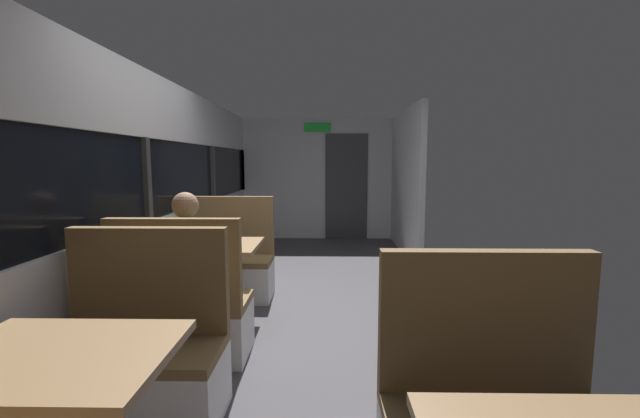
{
  "coord_description": "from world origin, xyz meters",
  "views": [
    {
      "loc": [
        0.18,
        -3.6,
        1.49
      ],
      "look_at": [
        0.09,
        1.48,
        0.89
      ],
      "focal_mm": 22.81,
      "sensor_mm": 36.0,
      "label": 1
    }
  ],
  "objects_px": {
    "bench_mid_window_facing_entry": "(229,268)",
    "bench_near_window_facing_entry": "(141,364)",
    "dining_table_mid_window": "(210,255)",
    "dining_table_near_window": "(56,377)",
    "seated_passenger": "(187,286)",
    "bench_mid_window_facing_end": "(184,316)"
  },
  "relations": [
    {
      "from": "dining_table_near_window",
      "to": "seated_passenger",
      "type": "relative_size",
      "value": 0.71
    },
    {
      "from": "dining_table_near_window",
      "to": "dining_table_mid_window",
      "type": "xyz_separation_m",
      "value": [
        0.0,
        2.12,
        0.0
      ]
    },
    {
      "from": "dining_table_near_window",
      "to": "bench_mid_window_facing_end",
      "type": "relative_size",
      "value": 0.82
    },
    {
      "from": "bench_near_window_facing_entry",
      "to": "bench_mid_window_facing_end",
      "type": "xyz_separation_m",
      "value": [
        0.0,
        0.73,
        0.0
      ]
    },
    {
      "from": "dining_table_near_window",
      "to": "dining_table_mid_window",
      "type": "bearing_deg",
      "value": 90.0
    },
    {
      "from": "bench_mid_window_facing_end",
      "to": "bench_mid_window_facing_entry",
      "type": "height_order",
      "value": "same"
    },
    {
      "from": "bench_near_window_facing_entry",
      "to": "seated_passenger",
      "type": "relative_size",
      "value": 0.87
    },
    {
      "from": "dining_table_near_window",
      "to": "bench_near_window_facing_entry",
      "type": "relative_size",
      "value": 0.82
    },
    {
      "from": "dining_table_near_window",
      "to": "bench_near_window_facing_entry",
      "type": "xyz_separation_m",
      "value": [
        0.0,
        0.7,
        -0.31
      ]
    },
    {
      "from": "dining_table_mid_window",
      "to": "seated_passenger",
      "type": "bearing_deg",
      "value": -90.0
    },
    {
      "from": "bench_near_window_facing_entry",
      "to": "dining_table_mid_window",
      "type": "xyz_separation_m",
      "value": [
        0.0,
        1.42,
        0.31
      ]
    },
    {
      "from": "dining_table_near_window",
      "to": "bench_mid_window_facing_end",
      "type": "xyz_separation_m",
      "value": [
        0.0,
        1.42,
        -0.31
      ]
    },
    {
      "from": "bench_mid_window_facing_end",
      "to": "seated_passenger",
      "type": "bearing_deg",
      "value": 90.0
    },
    {
      "from": "dining_table_mid_window",
      "to": "bench_mid_window_facing_end",
      "type": "distance_m",
      "value": 0.77
    },
    {
      "from": "dining_table_mid_window",
      "to": "bench_mid_window_facing_end",
      "type": "bearing_deg",
      "value": -90.0
    },
    {
      "from": "bench_near_window_facing_entry",
      "to": "seated_passenger",
      "type": "height_order",
      "value": "seated_passenger"
    },
    {
      "from": "bench_mid_window_facing_entry",
      "to": "bench_near_window_facing_entry",
      "type": "bearing_deg",
      "value": -90.0
    },
    {
      "from": "bench_mid_window_facing_entry",
      "to": "dining_table_mid_window",
      "type": "bearing_deg",
      "value": -90.0
    },
    {
      "from": "bench_near_window_facing_entry",
      "to": "bench_mid_window_facing_entry",
      "type": "distance_m",
      "value": 2.12
    },
    {
      "from": "dining_table_near_window",
      "to": "seated_passenger",
      "type": "distance_m",
      "value": 1.5
    },
    {
      "from": "bench_near_window_facing_entry",
      "to": "bench_mid_window_facing_entry",
      "type": "relative_size",
      "value": 1.0
    },
    {
      "from": "bench_near_window_facing_entry",
      "to": "dining_table_mid_window",
      "type": "relative_size",
      "value": 1.22
    }
  ]
}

